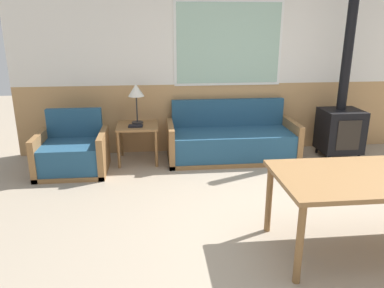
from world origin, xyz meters
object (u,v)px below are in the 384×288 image
(armchair, at_px, (73,154))
(table_lamp, at_px, (136,92))
(couch, at_px, (231,142))
(wood_stove, at_px, (341,119))
(side_table, at_px, (138,130))

(armchair, xyz_separation_m, table_lamp, (0.88, 0.43, 0.76))
(couch, distance_m, wood_stove, 1.67)
(side_table, bearing_deg, armchair, -159.31)
(armchair, distance_m, table_lamp, 1.24)
(side_table, xyz_separation_m, table_lamp, (-0.00, 0.10, 0.54))
(armchair, height_order, side_table, armchair)
(couch, relative_size, table_lamp, 3.30)
(table_lamp, bearing_deg, armchair, -153.66)
(couch, xyz_separation_m, table_lamp, (-1.39, 0.13, 0.75))
(side_table, bearing_deg, wood_stove, -2.12)
(table_lamp, relative_size, wood_stove, 0.23)
(couch, height_order, armchair, couch)
(table_lamp, bearing_deg, couch, -5.41)
(armchair, xyz_separation_m, side_table, (0.88, 0.33, 0.22))
(side_table, distance_m, table_lamp, 0.55)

